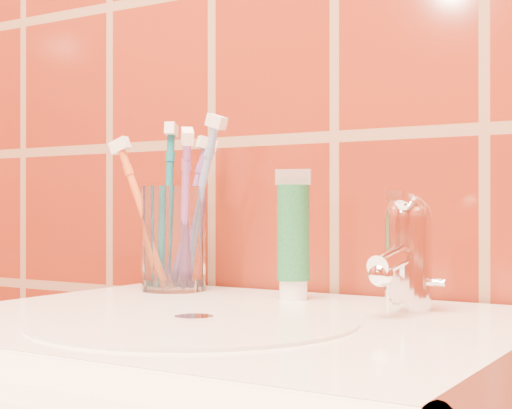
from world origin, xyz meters
The scene contains 8 objects.
glass_tumbler centered at (-0.18, 1.12, 0.92)m, with size 0.08×0.08×0.13m, color white.
toothpaste_tube centered at (-0.01, 1.11, 0.92)m, with size 0.04×0.04×0.15m.
faucet centered at (0.14, 1.09, 0.91)m, with size 0.05×0.11×0.12m.
toothbrush_0 centered at (-0.15, 1.10, 0.95)m, with size 0.08×0.08×0.20m, color #804391, non-canonical shape.
toothbrush_1 centered at (-0.15, 1.12, 0.96)m, with size 0.09×0.03×0.22m, color #6F8CC7, non-canonical shape.
toothbrush_2 centered at (-0.20, 1.13, 0.96)m, with size 0.04×0.05×0.22m, color #0C626C, non-canonical shape.
toothbrush_3 centered at (-0.18, 1.14, 0.95)m, with size 0.05×0.06×0.20m, color #6B408B, non-canonical shape.
toothbrush_4 centered at (-0.22, 1.10, 0.95)m, with size 0.10×0.03×0.20m, color #D35C25, non-canonical shape.
Camera 1 is at (0.42, 0.33, 0.95)m, focal length 55.00 mm.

